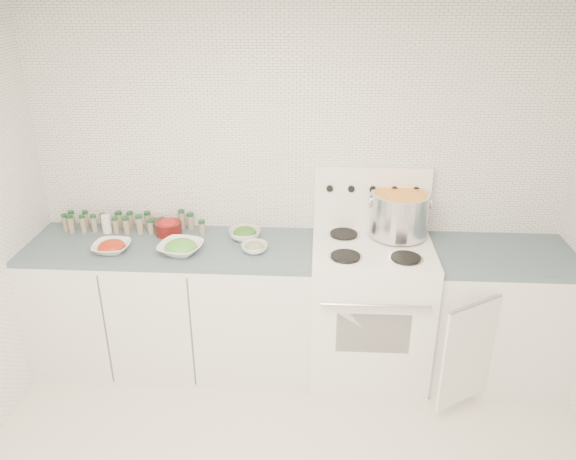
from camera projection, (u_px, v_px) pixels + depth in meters
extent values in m
cube|color=white|center=(300.00, 180.00, 3.72)|extent=(3.50, 0.02, 2.50)
cube|color=white|center=(176.00, 306.00, 3.82)|extent=(1.85, 0.62, 0.86)
cube|color=#425A64|center=(170.00, 247.00, 3.63)|extent=(1.85, 0.62, 0.03)
cube|color=white|center=(369.00, 310.00, 3.72)|extent=(0.76, 0.65, 0.92)
cube|color=black|center=(373.00, 333.00, 3.42)|extent=(0.45, 0.01, 0.28)
cylinder|color=silver|center=(376.00, 306.00, 3.29)|extent=(0.65, 0.02, 0.02)
cube|color=white|center=(373.00, 247.00, 3.53)|extent=(0.76, 0.65, 0.01)
cube|color=white|center=(372.00, 198.00, 3.71)|extent=(0.76, 0.06, 0.43)
cylinder|color=silver|center=(346.00, 257.00, 3.39)|extent=(0.21, 0.21, 0.01)
cylinder|color=black|center=(346.00, 256.00, 3.39)|extent=(0.18, 0.18, 0.01)
cylinder|color=silver|center=(406.00, 258.00, 3.37)|extent=(0.21, 0.21, 0.01)
cylinder|color=black|center=(406.00, 257.00, 3.37)|extent=(0.18, 0.18, 0.01)
cylinder|color=silver|center=(344.00, 234.00, 3.68)|extent=(0.21, 0.21, 0.01)
cylinder|color=black|center=(344.00, 234.00, 3.68)|extent=(0.18, 0.18, 0.01)
cylinder|color=silver|center=(399.00, 236.00, 3.66)|extent=(0.21, 0.21, 0.01)
cylinder|color=black|center=(399.00, 235.00, 3.66)|extent=(0.18, 0.18, 0.01)
cylinder|color=black|center=(330.00, 188.00, 3.66)|extent=(0.04, 0.02, 0.04)
cylinder|color=black|center=(351.00, 189.00, 3.65)|extent=(0.04, 0.02, 0.04)
cylinder|color=black|center=(373.00, 189.00, 3.64)|extent=(0.04, 0.02, 0.04)
cylinder|color=black|center=(395.00, 190.00, 3.64)|extent=(0.04, 0.02, 0.04)
cylinder|color=black|center=(416.00, 190.00, 3.63)|extent=(0.04, 0.02, 0.04)
cube|color=white|center=(494.00, 316.00, 3.70)|extent=(0.89, 0.62, 0.86)
cube|color=#425A64|center=(505.00, 256.00, 3.52)|extent=(0.89, 0.62, 0.03)
cube|color=white|center=(468.00, 354.00, 3.34)|extent=(0.35, 0.23, 0.70)
cylinder|color=silver|center=(399.00, 214.00, 3.61)|extent=(0.37, 0.37, 0.28)
cylinder|color=orange|center=(401.00, 195.00, 3.55)|extent=(0.33, 0.33, 0.03)
torus|color=silver|center=(370.00, 201.00, 3.58)|extent=(0.01, 0.09, 0.09)
torus|color=silver|center=(430.00, 202.00, 3.56)|extent=(0.01, 0.09, 0.09)
imported|color=white|center=(112.00, 247.00, 3.52)|extent=(0.24, 0.24, 0.06)
ellipsoid|color=red|center=(111.00, 246.00, 3.52)|extent=(0.17, 0.17, 0.07)
imported|color=white|center=(181.00, 248.00, 3.50)|extent=(0.32, 0.32, 0.07)
ellipsoid|color=#308A2D|center=(181.00, 246.00, 3.50)|extent=(0.19, 0.19, 0.09)
imported|color=white|center=(245.00, 234.00, 3.69)|extent=(0.22, 0.22, 0.07)
ellipsoid|color=#2A5D1A|center=(245.00, 232.00, 3.68)|extent=(0.15, 0.15, 0.07)
imported|color=white|center=(255.00, 248.00, 3.52)|extent=(0.17, 0.17, 0.05)
ellipsoid|color=#284B1E|center=(254.00, 246.00, 3.52)|extent=(0.12, 0.12, 0.05)
cylinder|color=#560F0E|center=(169.00, 228.00, 3.75)|extent=(0.17, 0.17, 0.09)
ellipsoid|color=#AF0C1A|center=(168.00, 224.00, 3.74)|extent=(0.13, 0.13, 0.06)
cylinder|color=white|center=(106.00, 224.00, 3.77)|extent=(0.06, 0.06, 0.12)
cylinder|color=#ABA091|center=(159.00, 222.00, 3.85)|extent=(0.07, 0.07, 0.09)
cylinder|color=gray|center=(72.00, 220.00, 3.86)|extent=(0.04, 0.04, 0.10)
cylinder|color=#134522|center=(71.00, 212.00, 3.84)|extent=(0.04, 0.04, 0.02)
cylinder|color=gray|center=(86.00, 220.00, 3.86)|extent=(0.04, 0.04, 0.10)
cylinder|color=#134522|center=(85.00, 212.00, 3.84)|extent=(0.04, 0.04, 0.02)
cylinder|color=gray|center=(104.00, 222.00, 3.85)|extent=(0.04, 0.04, 0.09)
cylinder|color=#134522|center=(103.00, 215.00, 3.82)|extent=(0.04, 0.04, 0.02)
cylinder|color=gray|center=(119.00, 221.00, 3.85)|extent=(0.05, 0.05, 0.10)
cylinder|color=#134522|center=(118.00, 213.00, 3.83)|extent=(0.05, 0.05, 0.02)
cylinder|color=gray|center=(131.00, 221.00, 3.86)|extent=(0.04, 0.04, 0.10)
cylinder|color=#134522|center=(130.00, 213.00, 3.83)|extent=(0.04, 0.04, 0.02)
cylinder|color=gray|center=(148.00, 221.00, 3.85)|extent=(0.04, 0.04, 0.10)
cylinder|color=#134522|center=(147.00, 213.00, 3.82)|extent=(0.04, 0.04, 0.02)
cylinder|color=gray|center=(182.00, 221.00, 3.83)|extent=(0.04, 0.04, 0.12)
cylinder|color=#134522|center=(181.00, 211.00, 3.80)|extent=(0.04, 0.04, 0.02)
cylinder|color=gray|center=(191.00, 222.00, 3.83)|extent=(0.05, 0.05, 0.10)
cylinder|color=#134522|center=(190.00, 215.00, 3.80)|extent=(0.05, 0.05, 0.02)
cylinder|color=gray|center=(71.00, 225.00, 3.78)|extent=(0.04, 0.04, 0.11)
cylinder|color=#134522|center=(69.00, 216.00, 3.75)|extent=(0.04, 0.04, 0.02)
cylinder|color=gray|center=(83.00, 225.00, 3.77)|extent=(0.04, 0.04, 0.11)
cylinder|color=#134522|center=(82.00, 216.00, 3.74)|extent=(0.04, 0.04, 0.02)
cylinder|color=gray|center=(94.00, 225.00, 3.78)|extent=(0.04, 0.04, 0.11)
cylinder|color=#134522|center=(93.00, 216.00, 3.76)|extent=(0.04, 0.04, 0.02)
cylinder|color=gray|center=(116.00, 226.00, 3.77)|extent=(0.04, 0.04, 0.10)
cylinder|color=#134522|center=(115.00, 219.00, 3.74)|extent=(0.04, 0.04, 0.02)
cylinder|color=gray|center=(126.00, 227.00, 3.75)|extent=(0.04, 0.04, 0.11)
cylinder|color=#134522|center=(125.00, 218.00, 3.72)|extent=(0.04, 0.04, 0.02)
cylinder|color=gray|center=(140.00, 226.00, 3.76)|extent=(0.05, 0.05, 0.12)
cylinder|color=#134522|center=(139.00, 217.00, 3.73)|extent=(0.05, 0.05, 0.02)
cylinder|color=gray|center=(151.00, 228.00, 3.75)|extent=(0.04, 0.04, 0.09)
cylinder|color=#134522|center=(150.00, 221.00, 3.73)|extent=(0.04, 0.04, 0.02)
cylinder|color=gray|center=(202.00, 229.00, 3.74)|extent=(0.04, 0.04, 0.09)
cylinder|color=#134522|center=(202.00, 222.00, 3.72)|extent=(0.04, 0.04, 0.02)
cylinder|color=gray|center=(66.00, 224.00, 3.80)|extent=(0.04, 0.04, 0.11)
cylinder|color=#134522|center=(64.00, 215.00, 3.77)|extent=(0.04, 0.04, 0.02)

